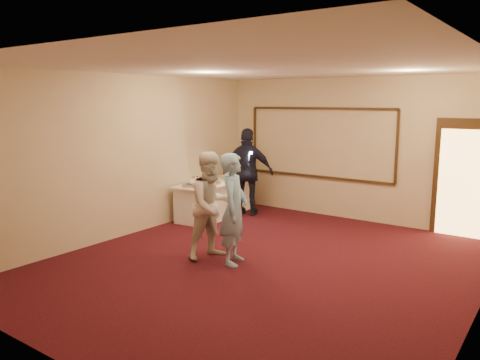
% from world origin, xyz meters
% --- Properties ---
extents(floor, '(7.00, 7.00, 0.00)m').
position_xyz_m(floor, '(0.00, 0.00, 0.00)').
color(floor, black).
rests_on(floor, ground).
extents(room_walls, '(6.04, 7.04, 3.02)m').
position_xyz_m(room_walls, '(0.00, 0.00, 2.03)').
color(room_walls, beige).
rests_on(room_walls, floor).
extents(wall_molding, '(3.45, 0.04, 1.55)m').
position_xyz_m(wall_molding, '(-0.80, 3.47, 1.60)').
color(wall_molding, '#331F0F').
rests_on(wall_molding, room_walls).
extents(doorway, '(1.05, 0.07, 2.20)m').
position_xyz_m(doorway, '(2.15, 3.45, 1.08)').
color(doorway, '#331F0F').
rests_on(doorway, floor).
extents(buffet_table, '(1.08, 2.28, 0.77)m').
position_xyz_m(buffet_table, '(-2.57, 2.05, 0.39)').
color(buffet_table, white).
rests_on(buffet_table, floor).
extents(pavlova_tray, '(0.43, 0.56, 0.20)m').
position_xyz_m(pavlova_tray, '(-2.46, 1.27, 0.85)').
color(pavlova_tray, '#A9AAAF').
rests_on(pavlova_tray, buffet_table).
extents(cupcake_stand, '(0.27, 0.27, 0.40)m').
position_xyz_m(cupcake_stand, '(-2.68, 2.85, 0.91)').
color(cupcake_stand, '#E94D49').
rests_on(cupcake_stand, buffet_table).
extents(plate_stack_a, '(0.18, 0.18, 0.15)m').
position_xyz_m(plate_stack_a, '(-2.61, 2.02, 0.85)').
color(plate_stack_a, white).
rests_on(plate_stack_a, buffet_table).
extents(plate_stack_b, '(0.21, 0.21, 0.17)m').
position_xyz_m(plate_stack_b, '(-2.40, 2.32, 0.86)').
color(plate_stack_b, white).
rests_on(plate_stack_b, buffet_table).
extents(tart, '(0.28, 0.28, 0.06)m').
position_xyz_m(tart, '(-2.36, 1.76, 0.80)').
color(tart, white).
rests_on(tart, buffet_table).
extents(man, '(0.61, 0.74, 1.73)m').
position_xyz_m(man, '(-0.41, -0.23, 0.87)').
color(man, '#85B5DB').
rests_on(man, floor).
extents(woman, '(0.87, 0.99, 1.72)m').
position_xyz_m(woman, '(-0.87, -0.20, 0.86)').
color(woman, silver).
rests_on(woman, floor).
extents(guest, '(1.22, 0.84, 1.93)m').
position_xyz_m(guest, '(-2.03, 2.50, 0.96)').
color(guest, black).
rests_on(guest, floor).
extents(camera_flash, '(0.08, 0.06, 0.05)m').
position_xyz_m(camera_flash, '(-1.89, 2.39, 1.41)').
color(camera_flash, white).
rests_on(camera_flash, guest).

